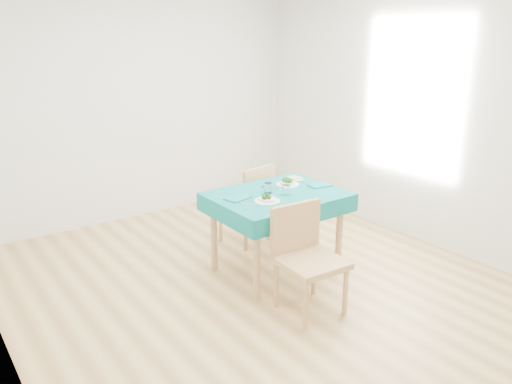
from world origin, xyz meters
TOP-DOWN VIEW (x-y plane):
  - room_shell at (0.00, 0.00)m, footprint 4.02×4.52m
  - table at (0.30, 0.09)m, footprint 1.15×0.87m
  - chair_near at (0.07, -0.63)m, footprint 0.50×0.54m
  - chair_far at (0.46, 0.83)m, footprint 0.54×0.57m
  - bowl_near at (0.08, -0.05)m, footprint 0.22×0.22m
  - bowl_far at (0.53, 0.23)m, footprint 0.22×0.22m
  - fork_near at (-0.10, 0.02)m, footprint 0.09×0.18m
  - knife_near at (0.10, -0.04)m, footprint 0.04×0.21m
  - fork_far at (0.34, 0.23)m, footprint 0.08×0.19m
  - knife_far at (0.74, 0.18)m, footprint 0.05×0.20m
  - napkin_near at (-0.07, 0.17)m, footprint 0.25×0.20m
  - napkin_far at (0.76, 0.03)m, footprint 0.23×0.18m
  - tumbler_center at (0.24, 0.15)m, footprint 0.07×0.07m
  - tumbler_side at (0.33, -0.00)m, footprint 0.07×0.07m
  - side_plate at (0.71, 0.35)m, footprint 0.19×0.19m
  - bread_slice at (0.71, 0.35)m, footprint 0.10×0.10m

SIDE VIEW (x-z plane):
  - table at x=0.30m, z-range 0.00..0.76m
  - chair_far at x=0.46m, z-range 0.00..1.10m
  - chair_near at x=0.07m, z-range 0.00..1.17m
  - knife_far at x=0.74m, z-range 0.76..0.76m
  - knife_near at x=0.10m, z-range 0.76..0.76m
  - fork_near at x=-0.10m, z-range 0.76..0.76m
  - fork_far at x=0.34m, z-range 0.76..0.76m
  - side_plate at x=0.71m, z-range 0.76..0.77m
  - napkin_far at x=0.76m, z-range 0.76..0.77m
  - napkin_near at x=-0.07m, z-range 0.76..0.77m
  - bread_slice at x=0.71m, z-range 0.77..0.78m
  - bowl_far at x=0.53m, z-range 0.76..0.82m
  - bowl_near at x=0.08m, z-range 0.76..0.82m
  - tumbler_center at x=0.24m, z-range 0.76..0.85m
  - tumbler_side at x=0.33m, z-range 0.76..0.85m
  - room_shell at x=0.00m, z-range -0.02..2.71m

